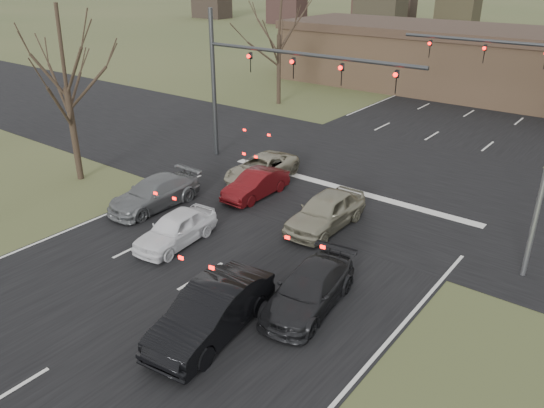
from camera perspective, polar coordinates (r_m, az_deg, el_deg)
The scene contains 13 objects.
ground at distance 17.44m, azimuth -14.70°, elevation -11.75°, with size 360.00×360.00×0.00m, color #44502B.
road_cross at distance 27.81m, azimuth 9.90°, elevation 2.88°, with size 200.00×14.00×0.02m, color black.
building at distance 47.73m, azimuth 25.94°, elevation 13.17°, with size 42.40×10.40×5.30m.
mast_arm_near at distance 27.53m, azimuth -1.28°, elevation 13.99°, with size 12.12×0.24×8.00m.
tree_left_near at distance 27.38m, azimuth -21.86°, elevation 15.44°, with size 5.10×5.10×8.50m.
tree_left_far at distance 41.41m, azimuth 0.77°, elevation 20.68°, with size 5.70×5.70×9.50m.
car_silver_suv at distance 26.86m, azimuth -1.12°, elevation 3.86°, with size 2.07×4.49×1.25m, color #9E9980.
car_white_sedan at distance 21.00m, azimuth -10.33°, elevation -2.63°, with size 1.53×3.80×1.29m, color white.
car_black_hatch at distance 15.93m, azimuth -6.53°, elevation -11.44°, with size 1.64×4.69×1.55m, color black.
car_charcoal_sedan at distance 17.08m, azimuth 4.01°, elevation -9.15°, with size 1.78×4.37×1.27m, color black.
car_grey_ahead at distance 24.38m, azimuth -12.55°, elevation 1.14°, with size 1.85×4.55×1.32m, color slate.
car_red_ahead at distance 24.90m, azimuth -1.75°, elevation 2.12°, with size 1.30×3.73×1.23m, color #4C0A0D.
car_silver_ahead at distance 21.99m, azimuth 5.80°, elevation -0.76°, with size 1.76×4.39×1.49m, color gray.
Camera 1 is at (11.68, -8.15, 10.07)m, focal length 35.00 mm.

